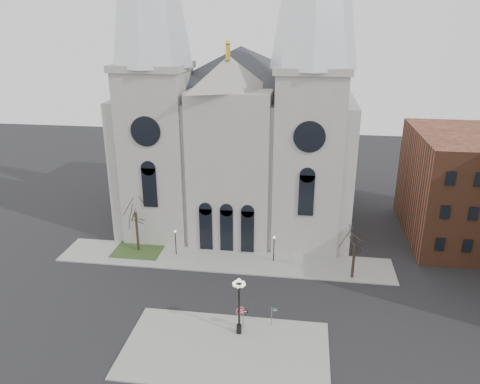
# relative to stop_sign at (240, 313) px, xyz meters

# --- Properties ---
(ground) EXTENTS (160.00, 160.00, 0.00)m
(ground) POSITION_rel_stop_sign_xyz_m (-3.86, 1.95, -1.85)
(ground) COLOR black
(ground) RESTS_ON ground
(sidewalk_near) EXTENTS (18.00, 10.00, 0.14)m
(sidewalk_near) POSITION_rel_stop_sign_xyz_m (-0.86, -3.05, -1.78)
(sidewalk_near) COLOR gray
(sidewalk_near) RESTS_ON ground
(sidewalk_far) EXTENTS (40.00, 6.00, 0.14)m
(sidewalk_far) POSITION_rel_stop_sign_xyz_m (-3.86, 12.95, -1.78)
(sidewalk_far) COLOR gray
(sidewalk_far) RESTS_ON ground
(grass_patch) EXTENTS (6.00, 5.00, 0.18)m
(grass_patch) POSITION_rel_stop_sign_xyz_m (-14.86, 13.95, -1.76)
(grass_patch) COLOR #2B421C
(grass_patch) RESTS_ON ground
(cathedral) EXTENTS (33.00, 26.66, 54.00)m
(cathedral) POSITION_rel_stop_sign_xyz_m (-3.86, 24.81, 16.63)
(cathedral) COLOR #9E9A93
(cathedral) RESTS_ON ground
(bg_building_brick) EXTENTS (14.00, 18.00, 14.00)m
(bg_building_brick) POSITION_rel_stop_sign_xyz_m (26.14, 23.95, 5.15)
(bg_building_brick) COLOR brown
(bg_building_brick) RESTS_ON ground
(tree_left) EXTENTS (3.20, 3.20, 7.50)m
(tree_left) POSITION_rel_stop_sign_xyz_m (-14.86, 13.95, 3.73)
(tree_left) COLOR black
(tree_left) RESTS_ON ground
(tree_right) EXTENTS (3.20, 3.20, 6.00)m
(tree_right) POSITION_rel_stop_sign_xyz_m (11.14, 10.95, 2.62)
(tree_right) COLOR black
(tree_right) RESTS_ON ground
(ped_lamp_left) EXTENTS (0.32, 0.32, 3.26)m
(ped_lamp_left) POSITION_rel_stop_sign_xyz_m (-9.86, 13.45, 0.48)
(ped_lamp_left) COLOR black
(ped_lamp_left) RESTS_ON sidewalk_far
(ped_lamp_right) EXTENTS (0.32, 0.32, 3.26)m
(ped_lamp_right) POSITION_rel_stop_sign_xyz_m (2.14, 13.45, 0.48)
(ped_lamp_right) COLOR black
(ped_lamp_right) RESTS_ON sidewalk_far
(stop_sign) EXTENTS (0.86, 0.17, 2.39)m
(stop_sign) POSITION_rel_stop_sign_xyz_m (0.00, 0.00, 0.00)
(stop_sign) COLOR slate
(stop_sign) RESTS_ON sidewalk_near
(globe_lamp) EXTENTS (1.29, 1.29, 5.76)m
(globe_lamp) POSITION_rel_stop_sign_xyz_m (-0.01, -0.67, 1.91)
(globe_lamp) COLOR black
(globe_lamp) RESTS_ON sidewalk_near
(one_way_sign) EXTENTS (0.91, 0.09, 2.07)m
(one_way_sign) POSITION_rel_stop_sign_xyz_m (0.26, 0.20, -0.30)
(one_way_sign) COLOR slate
(one_way_sign) RESTS_ON sidewalk_near
(street_name_sign) EXTENTS (0.62, 0.16, 1.95)m
(street_name_sign) POSITION_rel_stop_sign_xyz_m (2.93, 0.92, -0.54)
(street_name_sign) COLOR slate
(street_name_sign) RESTS_ON sidewalk_near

